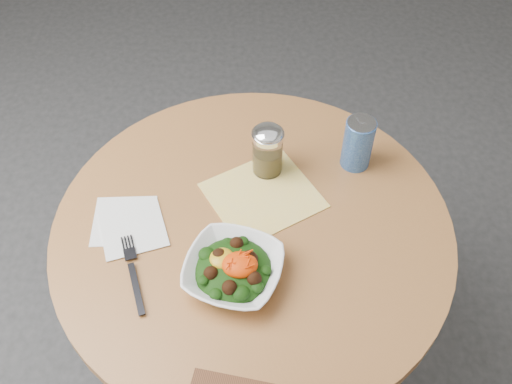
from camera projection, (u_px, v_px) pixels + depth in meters
ground at (254, 362)px, 1.85m from camera, size 6.00×6.00×0.00m
table at (253, 271)px, 1.43m from camera, size 0.90×0.90×0.75m
cloth_napkin at (263, 195)px, 1.33m from camera, size 0.31×0.30×0.00m
paper_napkins at (129, 225)px, 1.27m from camera, size 0.18×0.18×0.00m
salad_bowl at (234, 269)px, 1.17m from camera, size 0.25×0.25×0.07m
fork at (133, 271)px, 1.19m from camera, size 0.08×0.20×0.00m
spice_shaker at (268, 150)px, 1.33m from camera, size 0.08×0.08×0.14m
beverage_can at (358, 143)px, 1.35m from camera, size 0.07×0.07×0.14m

